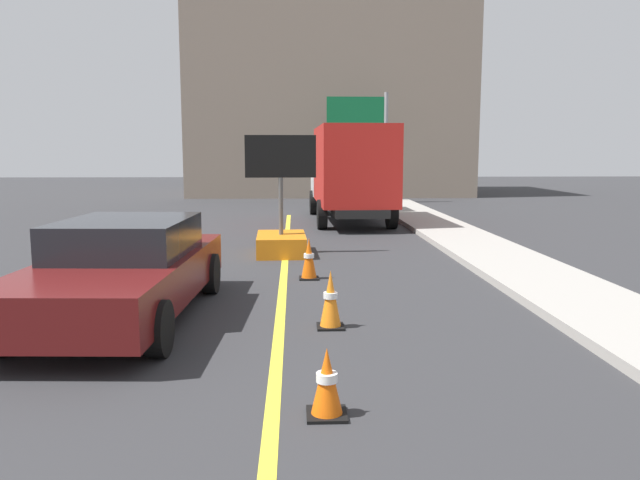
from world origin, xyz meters
The scene contains 9 objects.
lane_center_stripe centered at (0.00, 6.00, 0.00)m, with size 0.14×36.00×0.01m, color yellow.
arrow_board_trailer centered at (-0.10, 15.11, 0.48)m, with size 1.60×1.83×2.70m.
box_truck centered at (2.07, 21.70, 1.72)m, with size 2.55×7.18×3.12m.
pickup_car centered at (-2.18, 9.61, 0.70)m, with size 2.25×4.99×1.38m.
highway_guide_sign centered at (3.60, 29.48, 3.42)m, with size 2.79×0.18×5.00m.
far_building_block centered at (2.11, 36.84, 5.14)m, with size 14.85×9.07×10.27m, color gray.
traffic_cone_mid_lane centered at (0.49, 6.20, 0.31)m, with size 0.36×0.36×0.63m.
traffic_cone_far_lane centered at (0.68, 8.99, 0.38)m, with size 0.36×0.36×0.78m.
traffic_cone_curbside centered at (0.47, 12.22, 0.38)m, with size 0.36×0.36×0.77m.
Camera 1 is at (0.21, 0.97, 2.32)m, focal length 34.91 mm.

